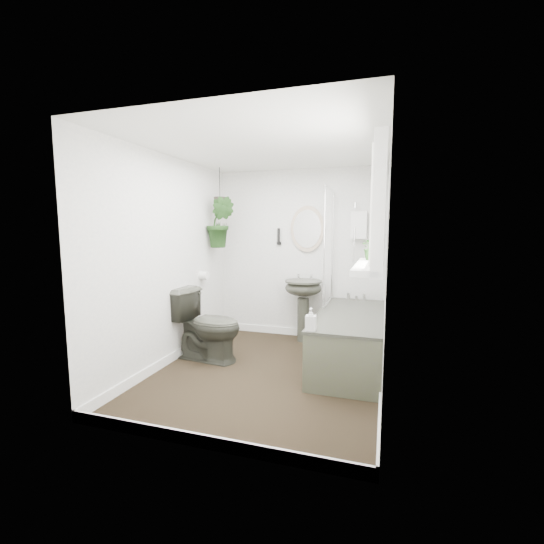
% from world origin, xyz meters
% --- Properties ---
extents(floor, '(2.30, 2.80, 0.02)m').
position_xyz_m(floor, '(0.00, 0.00, -0.01)').
color(floor, black).
rests_on(floor, ground).
extents(ceiling, '(2.30, 2.80, 0.02)m').
position_xyz_m(ceiling, '(0.00, 0.00, 2.31)').
color(ceiling, white).
rests_on(ceiling, ground).
extents(wall_back, '(2.30, 0.02, 2.30)m').
position_xyz_m(wall_back, '(0.00, 1.41, 1.15)').
color(wall_back, silver).
rests_on(wall_back, ground).
extents(wall_front, '(2.30, 0.02, 2.30)m').
position_xyz_m(wall_front, '(0.00, -1.41, 1.15)').
color(wall_front, silver).
rests_on(wall_front, ground).
extents(wall_left, '(0.02, 2.80, 2.30)m').
position_xyz_m(wall_left, '(-1.16, 0.00, 1.15)').
color(wall_left, silver).
rests_on(wall_left, ground).
extents(wall_right, '(0.02, 2.80, 2.30)m').
position_xyz_m(wall_right, '(1.16, 0.00, 1.15)').
color(wall_right, silver).
rests_on(wall_right, ground).
extents(skirting, '(2.30, 2.80, 0.10)m').
position_xyz_m(skirting, '(0.00, 0.00, 0.05)').
color(skirting, white).
rests_on(skirting, floor).
extents(bathtub, '(0.72, 1.72, 0.58)m').
position_xyz_m(bathtub, '(0.80, 0.50, 0.29)').
color(bathtub, '#34352D').
rests_on(bathtub, floor).
extents(bath_screen, '(0.04, 0.72, 1.40)m').
position_xyz_m(bath_screen, '(0.47, 0.99, 1.28)').
color(bath_screen, silver).
rests_on(bath_screen, bathtub).
extents(shower_box, '(0.20, 0.10, 0.35)m').
position_xyz_m(shower_box, '(0.80, 1.34, 1.55)').
color(shower_box, white).
rests_on(shower_box, wall_back).
extents(oval_mirror, '(0.46, 0.03, 0.62)m').
position_xyz_m(oval_mirror, '(0.12, 1.37, 1.50)').
color(oval_mirror, tan).
rests_on(oval_mirror, wall_back).
extents(wall_sconce, '(0.04, 0.04, 0.22)m').
position_xyz_m(wall_sconce, '(-0.28, 1.36, 1.40)').
color(wall_sconce, black).
rests_on(wall_sconce, wall_back).
extents(toilet_roll_holder, '(0.11, 0.11, 0.11)m').
position_xyz_m(toilet_roll_holder, '(-1.10, 0.70, 0.90)').
color(toilet_roll_holder, white).
rests_on(toilet_roll_holder, wall_left).
extents(window_recess, '(0.08, 1.00, 0.90)m').
position_xyz_m(window_recess, '(1.09, -0.70, 1.65)').
color(window_recess, white).
rests_on(window_recess, wall_right).
extents(window_sill, '(0.18, 1.00, 0.04)m').
position_xyz_m(window_sill, '(1.02, -0.70, 1.23)').
color(window_sill, white).
rests_on(window_sill, wall_right).
extents(window_blinds, '(0.01, 0.86, 0.76)m').
position_xyz_m(window_blinds, '(1.04, -0.70, 1.65)').
color(window_blinds, white).
rests_on(window_blinds, wall_right).
extents(toilet, '(0.85, 0.54, 0.82)m').
position_xyz_m(toilet, '(-0.78, 0.17, 0.41)').
color(toilet, '#34352D').
rests_on(toilet, floor).
extents(pedestal_sink, '(0.57, 0.52, 0.83)m').
position_xyz_m(pedestal_sink, '(0.12, 1.17, 0.42)').
color(pedestal_sink, '#34352D').
rests_on(pedestal_sink, floor).
extents(sill_plant, '(0.25, 0.23, 0.22)m').
position_xyz_m(sill_plant, '(1.04, -0.40, 1.36)').
color(sill_plant, black).
rests_on(sill_plant, window_sill).
extents(hanging_plant, '(0.41, 0.35, 0.67)m').
position_xyz_m(hanging_plant, '(-0.97, 0.95, 1.59)').
color(hanging_plant, black).
rests_on(hanging_plant, ceiling).
extents(soap_bottle, '(0.10, 0.10, 0.21)m').
position_xyz_m(soap_bottle, '(0.51, -0.29, 0.68)').
color(soap_bottle, black).
rests_on(soap_bottle, bathtub).
extents(hanging_pot, '(0.16, 0.16, 0.12)m').
position_xyz_m(hanging_pot, '(-0.97, 0.95, 1.86)').
color(hanging_pot, '#2C2720').
rests_on(hanging_pot, ceiling).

